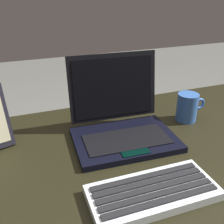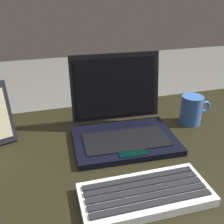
{
  "view_description": "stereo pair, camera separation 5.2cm",
  "coord_description": "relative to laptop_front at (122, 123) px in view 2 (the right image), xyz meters",
  "views": [
    {
      "loc": [
        -0.34,
        -0.59,
        1.17
      ],
      "look_at": [
        -0.1,
        0.07,
        0.83
      ],
      "focal_mm": 42.03,
      "sensor_mm": 36.0,
      "label": 1
    },
    {
      "loc": [
        -0.29,
        -0.6,
        1.17
      ],
      "look_at": [
        -0.1,
        0.07,
        0.83
      ],
      "focal_mm": 42.03,
      "sensor_mm": 36.0,
      "label": 2
    }
  ],
  "objects": [
    {
      "name": "desk",
      "position": [
        0.06,
        -0.08,
        -0.12
      ],
      "size": [
        1.71,
        0.7,
        0.73
      ],
      "color": "black",
      "rests_on": "ground"
    },
    {
      "name": "laptop_front",
      "position": [
        0.0,
        0.0,
        0.0
      ],
      "size": [
        0.32,
        0.27,
        0.25
      ],
      "color": "black",
      "rests_on": "desk"
    },
    {
      "name": "external_keyboard",
      "position": [
        -0.03,
        -0.27,
        -0.04
      ],
      "size": [
        0.3,
        0.14,
        0.03
      ],
      "color": "silver",
      "rests_on": "desk"
    },
    {
      "name": "coffee_mug",
      "position": [
        0.26,
        0.02,
        -0.0
      ],
      "size": [
        0.11,
        0.07,
        0.1
      ],
      "color": "#3562AD",
      "rests_on": "desk"
    }
  ]
}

